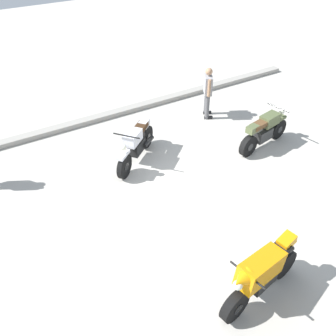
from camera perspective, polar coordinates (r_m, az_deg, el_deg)
ground_plane at (r=8.77m, az=4.65°, el=-4.41°), size 40.00×40.00×0.00m
curb_edge at (r=12.05m, az=-8.01°, el=8.51°), size 14.00×0.30×0.15m
motorcycle_orange_sportbike at (r=6.72m, az=14.38°, el=-15.56°), size 1.95×0.72×1.14m
motorcycle_silver_cruiser at (r=9.61m, az=-4.99°, el=3.71°), size 1.70×1.41×1.09m
motorcycle_olive_vintage at (r=10.51m, az=14.73°, el=5.53°), size 1.95×0.69×1.07m
person_in_gray_shirt at (r=11.55m, az=6.21°, el=11.97°), size 0.47×0.59×1.61m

